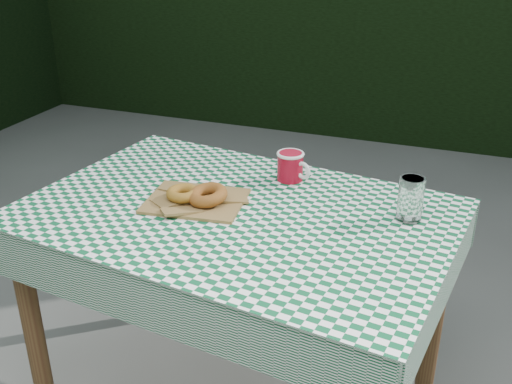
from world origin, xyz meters
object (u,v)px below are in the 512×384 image
(table, at_px, (238,320))
(coffee_mug, at_px, (290,166))
(paper_bag, at_px, (196,200))
(drinking_glass, at_px, (411,199))

(table, bearing_deg, coffee_mug, 81.46)
(table, relative_size, coffee_mug, 7.27)
(table, xyz_separation_m, paper_bag, (-0.13, 0.01, 0.39))
(paper_bag, distance_m, coffee_mug, 0.33)
(table, xyz_separation_m, drinking_glass, (0.46, 0.11, 0.44))
(coffee_mug, relative_size, drinking_glass, 1.30)
(table, bearing_deg, paper_bag, -174.92)
(paper_bag, xyz_separation_m, coffee_mug, (0.21, 0.25, 0.04))
(paper_bag, bearing_deg, drinking_glass, 10.06)
(table, distance_m, drinking_glass, 0.65)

